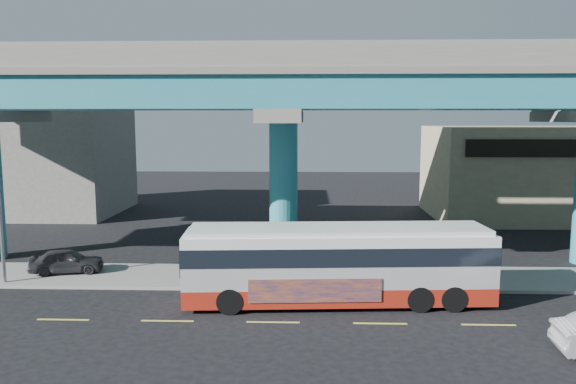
{
  "coord_description": "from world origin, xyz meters",
  "views": [
    {
      "loc": [
        1.25,
        -20.49,
        7.58
      ],
      "look_at": [
        0.41,
        4.0,
        4.38
      ],
      "focal_mm": 35.0,
      "sensor_mm": 36.0,
      "label": 1
    }
  ],
  "objects": [
    {
      "name": "sidewalk",
      "position": [
        0.0,
        5.5,
        0.07
      ],
      "size": [
        70.0,
        4.0,
        0.15
      ],
      "primitive_type": "cube",
      "color": "gray",
      "rests_on": "ground"
    },
    {
      "name": "lane_markings",
      "position": [
        -0.0,
        -0.3,
        0.01
      ],
      "size": [
        58.0,
        0.12,
        0.01
      ],
      "color": "#D8C64C",
      "rests_on": "ground"
    },
    {
      "name": "stop_sign",
      "position": [
        8.88,
        4.18,
        2.04
      ],
      "size": [
        0.76,
        0.25,
        2.62
      ],
      "rotation": [
        0.0,
        0.0,
        -0.11
      ],
      "color": "gray",
      "rests_on": "sidewalk"
    },
    {
      "name": "ground",
      "position": [
        0.0,
        0.0,
        0.0
      ],
      "size": [
        120.0,
        120.0,
        0.0
      ],
      "primitive_type": "plane",
      "color": "black",
      "rests_on": "ground"
    },
    {
      "name": "viaduct",
      "position": [
        -0.0,
        9.11,
        9.14
      ],
      "size": [
        52.0,
        12.4,
        11.7
      ],
      "color": "teal",
      "rests_on": "ground"
    },
    {
      "name": "building_beige",
      "position": [
        18.0,
        22.98,
        3.51
      ],
      "size": [
        14.0,
        10.23,
        7.0
      ],
      "color": "tan",
      "rests_on": "ground"
    },
    {
      "name": "transit_bus",
      "position": [
        2.54,
        2.02,
        1.77
      ],
      "size": [
        12.7,
        3.55,
        3.22
      ],
      "rotation": [
        0.0,
        0.0,
        0.07
      ],
      "color": "maroon",
      "rests_on": "ground"
    },
    {
      "name": "building_concrete",
      "position": [
        -20.0,
        24.0,
        4.5
      ],
      "size": [
        12.0,
        10.0,
        9.0
      ],
      "primitive_type": "cube",
      "color": "gray",
      "rests_on": "ground"
    },
    {
      "name": "parked_car",
      "position": [
        -10.41,
        5.69,
        0.73
      ],
      "size": [
        2.87,
        4.02,
        1.17
      ],
      "primitive_type": "imported",
      "rotation": [
        0.0,
        0.0,
        1.8
      ],
      "color": "#2F2E33",
      "rests_on": "sidewalk"
    }
  ]
}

